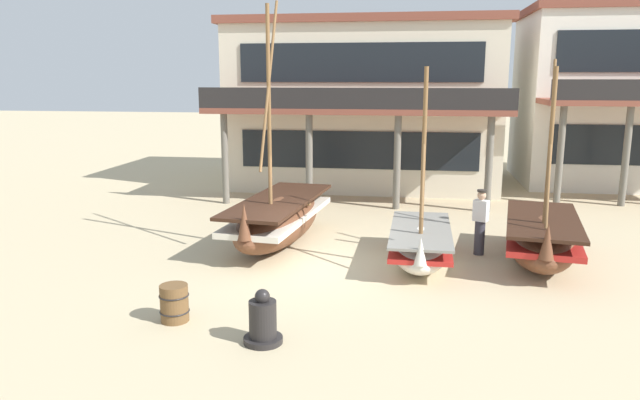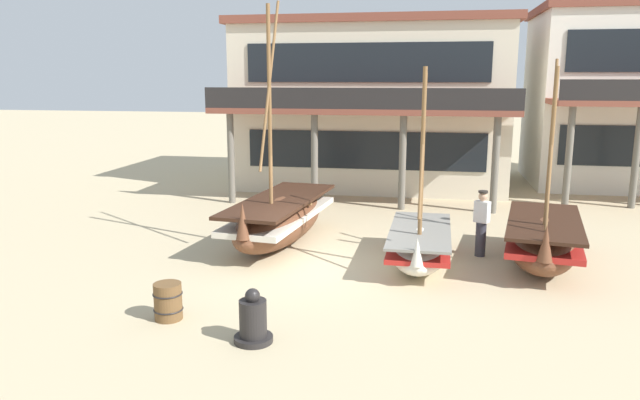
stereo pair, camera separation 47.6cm
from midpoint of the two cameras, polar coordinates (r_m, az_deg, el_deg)
name	(u,v)px [view 2 (the right image)]	position (r m, az deg, el deg)	size (l,w,h in m)	color
ground_plane	(312,265)	(14.53, 0.22, -6.21)	(120.00, 120.00, 0.00)	tan
fishing_boat_near_left	(543,240)	(15.39, 21.36, -3.57)	(2.28, 4.35, 4.87)	brown
fishing_boat_centre_large	(280,218)	(16.25, -3.02, -1.76)	(2.23, 5.24, 6.36)	brown
fishing_boat_far_right	(420,244)	(14.70, 10.42, -4.18)	(1.49, 3.83, 4.69)	silver
fisherman_by_hull	(481,224)	(15.62, 16.00, -2.22)	(0.42, 0.37, 1.68)	#33333D
capstan_winch	(253,321)	(10.43, -5.08, -11.44)	(0.68, 0.68, 0.96)	black
wooden_barrel	(168,301)	(11.60, -13.15, -9.40)	(0.56, 0.56, 0.70)	brown
harbor_building_main	(374,103)	(25.79, 5.71, 9.19)	(11.04, 9.50, 6.72)	beige
harbor_building_annex	(630,97)	(28.15, 27.92, 8.66)	(7.94, 8.46, 7.26)	silver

